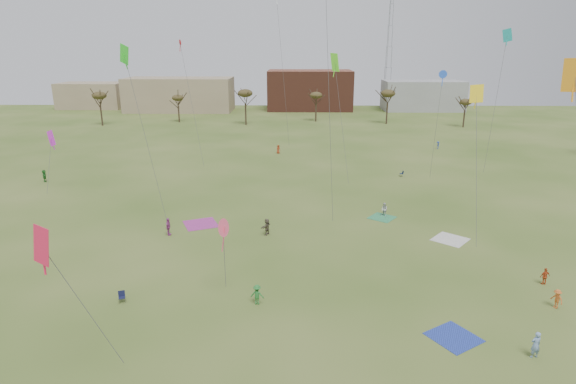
{
  "coord_description": "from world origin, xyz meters",
  "views": [
    {
      "loc": [
        0.75,
        -31.95,
        19.02
      ],
      "look_at": [
        0.0,
        12.0,
        5.5
      ],
      "focal_mm": 29.52,
      "sensor_mm": 36.0,
      "label": 1
    }
  ],
  "objects_px": {
    "flyer_near_center": "(257,295)",
    "radio_tower": "(389,46)",
    "camp_chair_right": "(401,175)",
    "spectator_fore_a": "(545,276)",
    "camp_chair_left": "(122,299)"
  },
  "relations": [
    {
      "from": "flyer_near_center",
      "to": "radio_tower",
      "type": "height_order",
      "value": "radio_tower"
    },
    {
      "from": "camp_chair_right",
      "to": "radio_tower",
      "type": "bearing_deg",
      "value": 165.1
    },
    {
      "from": "spectator_fore_a",
      "to": "camp_chair_left",
      "type": "relative_size",
      "value": 1.71
    },
    {
      "from": "camp_chair_left",
      "to": "radio_tower",
      "type": "height_order",
      "value": "radio_tower"
    },
    {
      "from": "flyer_near_center",
      "to": "radio_tower",
      "type": "bearing_deg",
      "value": -93.96
    },
    {
      "from": "camp_chair_left",
      "to": "flyer_near_center",
      "type": "bearing_deg",
      "value": -22.13
    },
    {
      "from": "camp_chair_left",
      "to": "camp_chair_right",
      "type": "height_order",
      "value": "same"
    },
    {
      "from": "camp_chair_right",
      "to": "radio_tower",
      "type": "relative_size",
      "value": 0.02
    },
    {
      "from": "flyer_near_center",
      "to": "camp_chair_right",
      "type": "bearing_deg",
      "value": -106.23
    },
    {
      "from": "camp_chair_left",
      "to": "radio_tower",
      "type": "distance_m",
      "value": 132.99
    },
    {
      "from": "camp_chair_right",
      "to": "radio_tower",
      "type": "distance_m",
      "value": 89.68
    },
    {
      "from": "flyer_near_center",
      "to": "radio_tower",
      "type": "distance_m",
      "value": 130.02
    },
    {
      "from": "spectator_fore_a",
      "to": "radio_tower",
      "type": "height_order",
      "value": "radio_tower"
    },
    {
      "from": "spectator_fore_a",
      "to": "radio_tower",
      "type": "xyz_separation_m",
      "value": [
        8.46,
        121.06,
        18.47
      ]
    },
    {
      "from": "camp_chair_right",
      "to": "camp_chair_left",
      "type": "bearing_deg",
      "value": -44.44
    }
  ]
}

